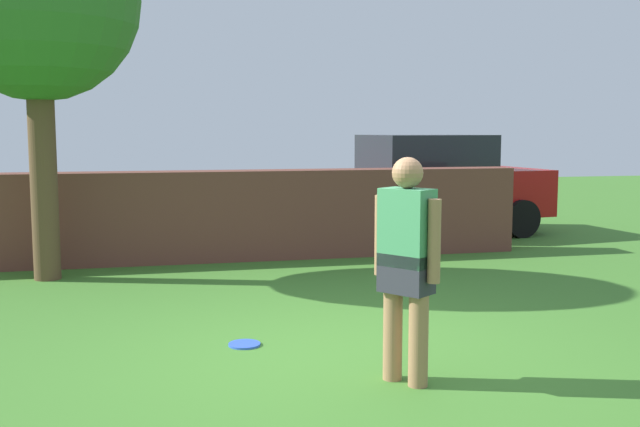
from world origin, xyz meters
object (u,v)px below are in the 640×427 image
Objects in this scene: person at (406,260)px; tree at (36,1)px; frisbee_blue at (244,344)px; car at (425,185)px.

tree is at bearing 177.43° from person.
frisbee_blue is at bearing -59.01° from tree.
person is 0.37× the size of car.
tree is at bearing 15.95° from car.
tree reaches higher than frisbee_blue.
tree is 2.80× the size of person.
car is 16.25× the size of frisbee_blue.
tree reaches higher than car.
person is 7.57m from car.
person is at bearing -49.18° from frisbee_blue.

